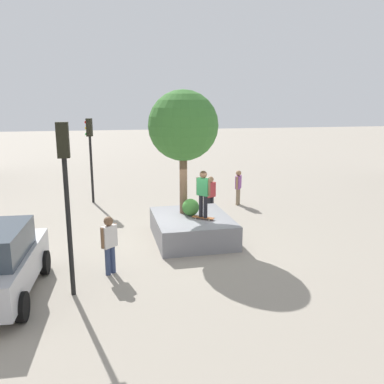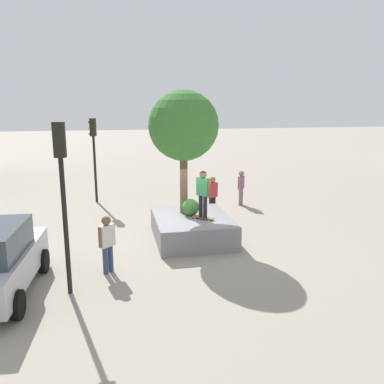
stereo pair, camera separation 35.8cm
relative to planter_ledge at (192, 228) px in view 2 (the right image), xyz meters
name	(u,v)px [view 2 (the right image)]	position (x,y,z in m)	size (l,w,h in m)	color
ground_plane	(186,240)	(-0.09, 0.25, -0.43)	(120.00, 120.00, 0.00)	#9E9384
planter_ledge	(192,228)	(0.00, 0.00, 0.00)	(3.32, 2.66, 0.85)	gray
plaza_tree	(184,126)	(0.55, 0.20, 3.60)	(2.51, 2.51, 4.46)	brown
boxwood_shrub	(191,207)	(0.13, 0.02, 0.73)	(0.61, 0.61, 0.61)	#3D7A33
skateboard	(203,218)	(-0.42, -0.30, 0.48)	(0.64, 0.77, 0.07)	brown
skateboarder	(203,191)	(-0.42, -0.30, 1.45)	(0.45, 0.44, 1.65)	black
traffic_light_corner	(94,145)	(6.36, 3.60, 2.40)	(0.34, 0.37, 4.11)	black
traffic_light_median	(62,179)	(-3.51, 3.93, 2.59)	(0.34, 0.29, 4.41)	black
passerby_with_bag	(107,240)	(-2.42, 2.96, 0.57)	(0.45, 0.48, 1.72)	navy
pedestrian_crossing	(212,193)	(2.89, -1.47, 0.57)	(0.40, 0.52, 1.73)	black
bystander_watching	(241,185)	(4.40, -3.27, 0.54)	(0.48, 0.41, 1.68)	#847056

